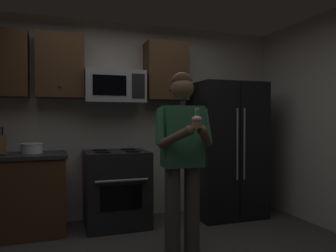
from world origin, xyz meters
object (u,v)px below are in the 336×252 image
object	(u,v)px
microwave	(114,87)
bowl_large_white	(32,148)
refrigerator	(226,149)
cupcake	(197,122)
oven_range	(116,188)
person	(183,153)

from	to	relation	value
microwave	bowl_large_white	bearing A→B (deg)	-177.11
microwave	bowl_large_white	world-z (taller)	microwave
microwave	refrigerator	size ratio (longest dim) A/B	0.41
microwave	bowl_large_white	xyz separation A→B (m)	(-0.97, -0.05, -0.74)
microwave	cupcake	distance (m)	1.68
oven_range	person	size ratio (longest dim) A/B	0.53
bowl_large_white	person	size ratio (longest dim) A/B	0.14
refrigerator	oven_range	bearing A→B (deg)	178.50
bowl_large_white	cupcake	bearing A→B (deg)	-47.21
refrigerator	cupcake	world-z (taller)	refrigerator
person	cupcake	world-z (taller)	person
person	cupcake	bearing A→B (deg)	-90.00
microwave	person	world-z (taller)	microwave
bowl_large_white	person	distance (m)	1.84
refrigerator	bowl_large_white	bearing A→B (deg)	177.45
microwave	person	size ratio (longest dim) A/B	0.42
microwave	cupcake	size ratio (longest dim) A/B	4.26
oven_range	microwave	bearing A→B (deg)	89.98
refrigerator	bowl_large_white	world-z (taller)	refrigerator
refrigerator	microwave	bearing A→B (deg)	173.97
microwave	person	bearing A→B (deg)	-70.47
oven_range	cupcake	xyz separation A→B (m)	(0.44, -1.45, 0.83)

